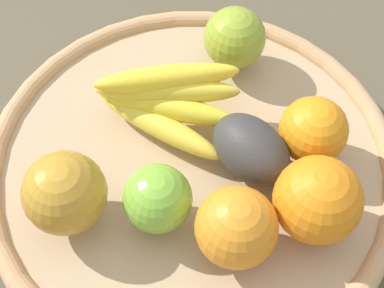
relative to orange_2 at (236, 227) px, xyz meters
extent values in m
plane|color=brown|center=(0.10, -0.05, -0.07)|extent=(2.40, 2.40, 0.00)
cylinder|color=tan|center=(0.10, -0.05, -0.06)|extent=(0.43, 0.43, 0.02)
torus|color=tan|center=(0.10, -0.05, -0.05)|extent=(0.45, 0.45, 0.02)
sphere|color=orange|center=(0.00, 0.00, 0.00)|extent=(0.10, 0.10, 0.08)
sphere|color=#7AB434|center=(0.08, 0.02, -0.01)|extent=(0.09, 0.09, 0.07)
sphere|color=#90A62D|center=(0.14, -0.19, 0.00)|extent=(0.10, 0.10, 0.07)
ellipsoid|color=yellow|center=(0.14, -0.06, -0.02)|extent=(0.16, 0.04, 0.03)
ellipsoid|color=yellow|center=(0.14, -0.07, -0.01)|extent=(0.15, 0.09, 0.03)
ellipsoid|color=yellow|center=(0.15, -0.08, 0.00)|extent=(0.14, 0.12, 0.03)
ellipsoid|color=yellow|center=(0.16, -0.09, 0.01)|extent=(0.12, 0.13, 0.03)
sphere|color=orange|center=(0.00, -0.14, 0.00)|extent=(0.08, 0.08, 0.07)
ellipsoid|color=#373532|center=(0.04, -0.08, -0.01)|extent=(0.10, 0.08, 0.06)
sphere|color=orange|center=(-0.04, -0.07, 0.00)|extent=(0.12, 0.12, 0.08)
sphere|color=#BD8627|center=(0.14, 0.07, 0.00)|extent=(0.11, 0.11, 0.08)
camera|label=1|loc=(-0.11, 0.20, 0.47)|focal=53.36mm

